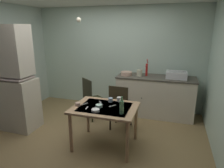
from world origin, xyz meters
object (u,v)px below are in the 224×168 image
object	(u,v)px
hutch_cabinet	(12,82)
serving_bowl_wide	(99,106)
sink_basin	(176,75)
chair_far_side	(120,106)
dining_table	(105,112)
glass_bottle	(122,107)
hand_pump	(147,69)
teacup_mint	(119,99)
mixing_bowl_counter	(126,73)
chair_by_counter	(92,98)

from	to	relation	value
hutch_cabinet	serving_bowl_wide	world-z (taller)	hutch_cabinet
sink_basin	chair_far_side	xyz separation A→B (m)	(-1.02, -0.93, -0.50)
sink_basin	dining_table	distance (m)	1.96
hutch_cabinet	glass_bottle	bearing A→B (deg)	-7.10
glass_bottle	serving_bowl_wide	bearing A→B (deg)	161.94
hand_pump	teacup_mint	world-z (taller)	hand_pump
hand_pump	mixing_bowl_counter	distance (m)	0.48
serving_bowl_wide	hand_pump	bearing A→B (deg)	72.12
serving_bowl_wide	dining_table	bearing A→B (deg)	30.32
mixing_bowl_counter	chair_far_side	world-z (taller)	mixing_bowl_counter
teacup_mint	glass_bottle	distance (m)	0.54
sink_basin	hand_pump	xyz separation A→B (m)	(-0.66, 0.05, 0.09)
hand_pump	serving_bowl_wide	distance (m)	1.78
sink_basin	hand_pump	distance (m)	0.67
chair_far_side	hand_pump	bearing A→B (deg)	69.72
hand_pump	chair_by_counter	bearing A→B (deg)	-148.27
hutch_cabinet	sink_basin	distance (m)	3.41
chair_by_counter	sink_basin	bearing A→B (deg)	19.74
teacup_mint	glass_bottle	xyz separation A→B (m)	(0.18, -0.51, 0.07)
dining_table	chair_far_side	world-z (taller)	chair_far_side
hutch_cabinet	dining_table	xyz separation A→B (m)	(1.97, -0.10, -0.33)
chair_far_side	serving_bowl_wide	bearing A→B (deg)	-104.35
serving_bowl_wide	teacup_mint	bearing A→B (deg)	56.43
chair_far_side	dining_table	bearing A→B (deg)	-98.11
glass_bottle	chair_far_side	bearing A→B (deg)	106.74
sink_basin	hand_pump	world-z (taller)	hand_pump
hutch_cabinet	mixing_bowl_counter	size ratio (longest dim) A/B	7.91
sink_basin	serving_bowl_wide	distance (m)	2.03
hand_pump	serving_bowl_wide	size ratio (longest dim) A/B	3.51
hutch_cabinet	chair_far_side	size ratio (longest dim) A/B	2.20
mixing_bowl_counter	chair_by_counter	size ratio (longest dim) A/B	0.28
dining_table	chair_by_counter	size ratio (longest dim) A/B	1.14
sink_basin	dining_table	bearing A→B (deg)	-125.37
glass_bottle	mixing_bowl_counter	bearing A→B (deg)	101.20
serving_bowl_wide	sink_basin	bearing A→B (deg)	53.47
hand_pump	chair_far_side	distance (m)	1.20
hutch_cabinet	chair_far_side	world-z (taller)	hutch_cabinet
dining_table	glass_bottle	xyz separation A→B (m)	(0.34, -0.19, 0.21)
serving_bowl_wide	chair_far_side	bearing A→B (deg)	75.65
hutch_cabinet	teacup_mint	distance (m)	2.15
mixing_bowl_counter	chair_by_counter	xyz separation A→B (m)	(-0.64, -0.58, -0.47)
chair_by_counter	hand_pump	bearing A→B (deg)	31.73
sink_basin	chair_far_side	distance (m)	1.47
teacup_mint	mixing_bowl_counter	bearing A→B (deg)	97.58
hand_pump	chair_far_side	world-z (taller)	hand_pump
sink_basin	dining_table	xyz separation A→B (m)	(-1.11, -1.57, -0.37)
mixing_bowl_counter	chair_by_counter	world-z (taller)	mixing_bowl_counter
hand_pump	chair_far_side	xyz separation A→B (m)	(-0.36, -0.97, -0.60)
chair_by_counter	glass_bottle	world-z (taller)	glass_bottle
hutch_cabinet	chair_by_counter	bearing A→B (deg)	32.27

